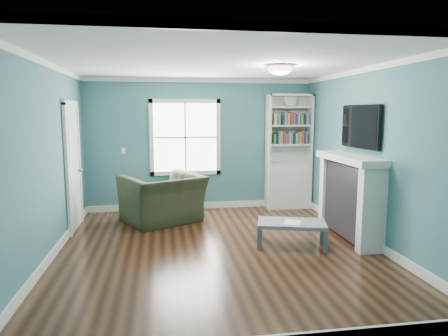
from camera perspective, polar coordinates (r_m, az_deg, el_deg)
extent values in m
plane|color=black|center=(5.82, -0.86, -11.49)|extent=(5.00, 5.00, 0.00)
plane|color=teal|center=(8.00, -3.39, 3.35)|extent=(4.50, 0.00, 4.50)
plane|color=teal|center=(3.10, 5.58, -3.91)|extent=(4.50, 0.00, 4.50)
plane|color=teal|center=(5.67, -24.02, 0.81)|extent=(0.00, 5.00, 5.00)
plane|color=teal|center=(6.25, 20.00, 1.61)|extent=(0.00, 5.00, 5.00)
plane|color=white|center=(5.53, -0.92, 14.83)|extent=(5.00, 5.00, 0.00)
cube|color=white|center=(8.18, -3.31, -5.36)|extent=(4.50, 0.03, 0.12)
cube|color=white|center=(5.94, -23.20, -11.15)|extent=(0.03, 5.00, 0.12)
cube|color=white|center=(6.49, 19.36, -9.34)|extent=(0.03, 5.00, 0.12)
cube|color=white|center=(7.98, -3.45, 12.39)|extent=(4.50, 0.04, 0.08)
cube|color=white|center=(3.12, 5.81, 19.47)|extent=(4.50, 0.04, 0.08)
cube|color=white|center=(5.67, -24.55, 13.56)|extent=(0.04, 5.00, 0.08)
cube|color=white|center=(6.24, 20.40, 13.19)|extent=(0.04, 5.00, 0.08)
cube|color=white|center=(7.96, -5.55, 4.38)|extent=(1.24, 0.01, 1.34)
cube|color=white|center=(7.94, -10.32, 4.28)|extent=(0.08, 0.06, 1.50)
cube|color=white|center=(8.01, -0.82, 4.44)|extent=(0.08, 0.06, 1.50)
cube|color=white|center=(8.02, -5.48, -0.69)|extent=(1.40, 0.06, 0.08)
cube|color=white|center=(7.93, -5.62, 9.50)|extent=(1.40, 0.06, 0.08)
cube|color=white|center=(7.95, -5.55, 4.38)|extent=(1.24, 0.03, 0.03)
cube|color=white|center=(7.95, -5.55, 4.38)|extent=(0.03, 0.03, 1.34)
cube|color=silver|center=(8.27, 9.11, -2.53)|extent=(0.90, 0.35, 0.90)
cube|color=silver|center=(8.02, 6.35, 5.47)|extent=(0.04, 0.35, 1.40)
cube|color=silver|center=(8.29, 12.12, 5.42)|extent=(0.04, 0.35, 1.40)
cube|color=silver|center=(8.30, 8.93, 5.51)|extent=(0.90, 0.02, 1.40)
cube|color=silver|center=(8.15, 9.39, 10.24)|extent=(0.90, 0.35, 0.04)
cube|color=silver|center=(8.20, 9.18, 0.70)|extent=(0.84, 0.33, 0.03)
cube|color=silver|center=(8.16, 9.24, 3.35)|extent=(0.84, 0.33, 0.03)
cube|color=silver|center=(8.14, 9.29, 6.02)|extent=(0.84, 0.33, 0.03)
cube|color=silver|center=(8.14, 9.35, 8.55)|extent=(0.84, 0.33, 0.03)
cube|color=#33723F|center=(8.13, 9.30, 4.22)|extent=(0.70, 0.25, 0.22)
cube|color=black|center=(8.12, 9.36, 6.89)|extent=(0.70, 0.25, 0.22)
cylinder|color=beige|center=(8.09, 9.49, 9.58)|extent=(0.26, 0.06, 0.26)
cube|color=black|center=(6.46, 17.61, -4.39)|extent=(0.30, 1.20, 1.10)
cube|color=black|center=(6.49, 17.38, -6.12)|extent=(0.22, 0.65, 0.70)
cube|color=silver|center=(5.87, 20.35, -5.72)|extent=(0.36, 0.16, 1.20)
cube|color=silver|center=(7.04, 15.04, -3.28)|extent=(0.36, 0.16, 1.20)
cube|color=silver|center=(6.34, 17.53, 1.35)|extent=(0.44, 1.58, 0.10)
cube|color=black|center=(6.37, 18.92, 5.61)|extent=(0.06, 1.10, 0.65)
cube|color=silver|center=(7.05, -20.77, -0.02)|extent=(0.04, 0.80, 2.05)
cube|color=white|center=(6.61, -21.48, -0.54)|extent=(0.05, 0.08, 2.13)
cube|color=white|center=(7.49, -20.00, 0.45)|extent=(0.05, 0.08, 2.13)
cube|color=white|center=(6.99, -21.12, 8.66)|extent=(0.05, 0.98, 0.08)
sphere|color=#BF8C3F|center=(7.34, -19.81, -0.27)|extent=(0.07, 0.07, 0.07)
ellipsoid|color=white|center=(5.81, 8.02, 13.82)|extent=(0.34, 0.34, 0.15)
cylinder|color=white|center=(5.82, 8.03, 14.26)|extent=(0.38, 0.38, 0.03)
cube|color=white|center=(7.99, -14.15, 2.40)|extent=(0.08, 0.01, 0.12)
imported|color=black|center=(7.17, -8.78, -3.22)|extent=(1.53, 1.33, 1.12)
cube|color=#4A5059|center=(5.78, 5.04, -10.09)|extent=(0.07, 0.07, 0.30)
cube|color=#4A5059|center=(5.82, 14.32, -10.17)|extent=(0.07, 0.07, 0.30)
cube|color=#4A5059|center=(6.24, 5.21, -8.73)|extent=(0.07, 0.07, 0.30)
cube|color=#4A5059|center=(6.28, 13.78, -8.82)|extent=(0.07, 0.07, 0.30)
cube|color=slate|center=(5.96, 9.64, -7.82)|extent=(1.09, 0.78, 0.05)
cube|color=white|center=(5.91, 9.74, -7.66)|extent=(0.33, 0.36, 0.00)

